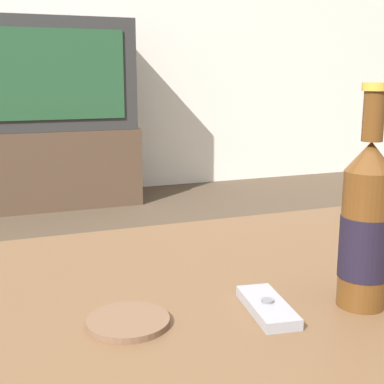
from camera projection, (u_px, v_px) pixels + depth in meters
The scene contains 6 objects.
coffee_table at pixel (216, 364), 0.67m from camera, with size 1.13×0.86×0.47m.
tv_stand at pixel (58, 166), 3.24m from camera, with size 0.93×0.46×0.46m.
television at pixel (53, 75), 3.12m from camera, with size 0.88×0.48×0.62m.
beer_bottle at pixel (366, 227), 0.68m from camera, with size 0.06×0.06×0.29m.
cell_phone at pixel (267, 307), 0.68m from camera, with size 0.06×0.12×0.02m.
coaster at pixel (128, 321), 0.64m from camera, with size 0.10×0.10×0.01m.
Camera 1 is at (-0.25, -0.56, 0.77)m, focal length 50.00 mm.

